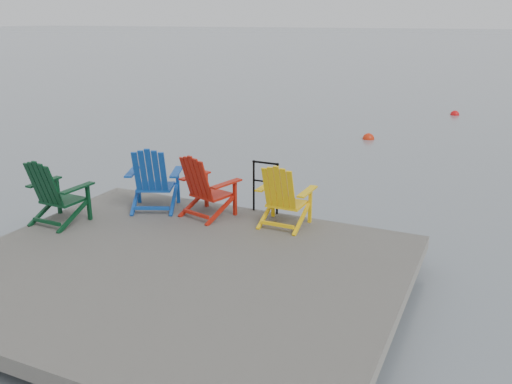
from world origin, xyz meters
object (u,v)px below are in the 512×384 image
at_px(buoy_a, 368,139).
at_px(buoy_b, 455,115).
at_px(chair_green, 55,191).
at_px(handrail, 265,182).
at_px(chair_yellow, 284,195).
at_px(chair_blue, 153,178).
at_px(chair_red, 205,186).

height_order(buoy_a, buoy_b, buoy_a).
bearing_deg(chair_green, handrail, 36.14).
height_order(chair_yellow, buoy_b, chair_yellow).
height_order(chair_green, chair_yellow, chair_green).
distance_m(chair_green, chair_blue, 1.61).
bearing_deg(buoy_a, handrail, -88.01).
distance_m(chair_yellow, buoy_a, 9.47).
relative_size(chair_yellow, buoy_b, 2.97).
distance_m(handrail, chair_green, 3.44).
distance_m(chair_yellow, buoy_b, 15.38).
bearing_deg(buoy_a, chair_red, -93.11).
distance_m(handrail, chair_blue, 1.94).
relative_size(chair_green, chair_red, 1.01).
bearing_deg(buoy_b, chair_blue, -102.93).
distance_m(chair_red, chair_yellow, 1.36).
bearing_deg(buoy_b, buoy_a, -109.17).
height_order(chair_yellow, buoy_a, chair_yellow).
height_order(chair_blue, buoy_a, chair_blue).
xyz_separation_m(chair_green, chair_yellow, (3.39, 1.43, -0.02)).
xyz_separation_m(handrail, chair_blue, (-1.81, -0.70, 0.03)).
bearing_deg(buoy_a, buoy_b, 70.83).
relative_size(chair_green, chair_yellow, 1.04).
xyz_separation_m(handrail, chair_green, (-2.86, -1.92, 0.01)).
distance_m(buoy_a, buoy_b, 6.27).
distance_m(handrail, buoy_a, 8.96).
distance_m(chair_blue, chair_yellow, 2.35).
bearing_deg(chair_green, chair_blue, 51.69).
bearing_deg(chair_yellow, chair_blue, -174.35).
relative_size(handrail, buoy_b, 2.55).
height_order(chair_red, chair_yellow, chair_red).
bearing_deg(handrail, chair_yellow, -42.44).
bearing_deg(buoy_b, chair_red, -99.48).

